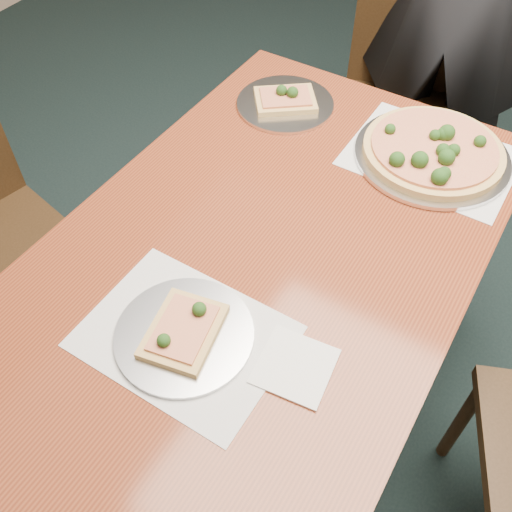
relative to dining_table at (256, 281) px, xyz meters
The scene contains 9 objects.
ground 0.76m from the dining_table, 48.42° to the left, with size 8.00×8.00×0.00m, color black.
dining_table is the anchor object (origin of this frame).
chair_far 1.15m from the dining_table, 93.76° to the left, with size 0.53×0.53×0.91m.
placemat_main 0.58m from the dining_table, 68.13° to the left, with size 0.42×0.32×0.00m, color white.
placemat_near 0.27m from the dining_table, 92.30° to the right, with size 0.40×0.30×0.00m, color white.
pizza_pan 0.58m from the dining_table, 67.82° to the left, with size 0.40×0.40×0.07m.
slice_plate_near 0.28m from the dining_table, 92.31° to the right, with size 0.28×0.28×0.06m.
slice_plate_far 0.59m from the dining_table, 113.44° to the left, with size 0.28×0.28×0.06m.
napkin 0.31m from the dining_table, 43.16° to the right, with size 0.14×0.14×0.01m, color white.
Camera 1 is at (0.18, -0.99, 1.73)m, focal length 40.00 mm.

